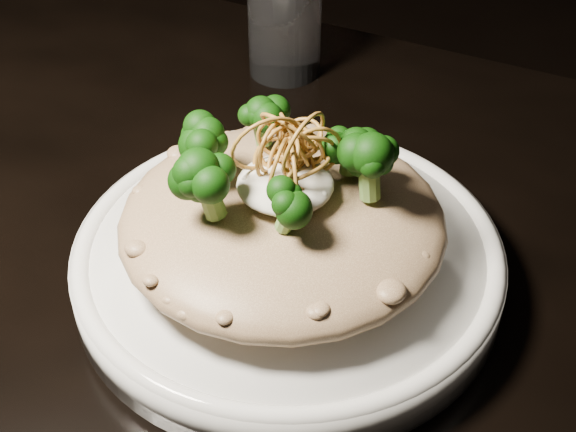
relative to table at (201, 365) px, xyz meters
The scene contains 7 objects.
table is the anchor object (origin of this frame).
plate 0.12m from the table, 33.90° to the left, with size 0.29×0.29×0.03m, color white.
risotto 0.15m from the table, 32.57° to the left, with size 0.21×0.21×0.05m, color brown.
broccoli 0.19m from the table, 34.94° to the left, with size 0.13×0.13×0.05m, color black, non-canonical shape.
cheese 0.18m from the table, 29.49° to the left, with size 0.06×0.06×0.02m, color white.
shallots 0.21m from the table, 35.14° to the left, with size 0.06×0.06×0.04m, color brown, non-canonical shape.
drinking_glass 0.33m from the table, 104.89° to the left, with size 0.07×0.07×0.12m, color silver.
Camera 1 is at (0.23, -0.32, 1.14)m, focal length 50.00 mm.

